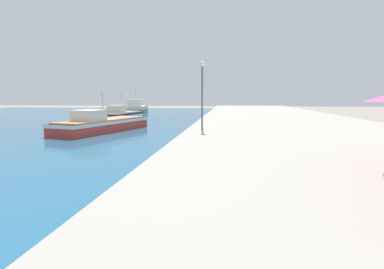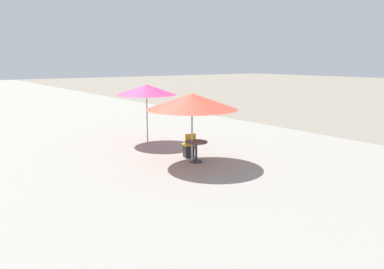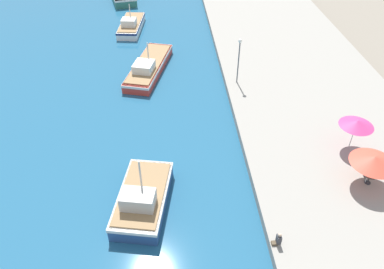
{
  "view_description": "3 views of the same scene",
  "coord_description": "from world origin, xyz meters",
  "px_view_note": "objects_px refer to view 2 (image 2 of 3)",
  "views": [
    {
      "loc": [
        2.88,
        6.69,
        2.98
      ],
      "look_at": [
        1.5,
        17.88,
        1.54
      ],
      "focal_mm": 28.0,
      "sensor_mm": 36.0,
      "label": 1
    },
    {
      "loc": [
        0.36,
        2.21,
        4.23
      ],
      "look_at": [
        7.9,
        12.47,
        1.74
      ],
      "focal_mm": 35.0,
      "sensor_mm": 36.0,
      "label": 2
    },
    {
      "loc": [
        -5.64,
        -5.15,
        19.94
      ],
      "look_at": [
        -4.0,
        18.0,
        1.34
      ],
      "focal_mm": 35.0,
      "sensor_mm": 36.0,
      "label": 3
    }
  ],
  "objects_px": {
    "cafe_umbrella_pink": "(192,101)",
    "cafe_umbrella_white": "(146,90)",
    "cafe_chair_left": "(189,149)",
    "cafe_table": "(196,147)"
  },
  "relations": [
    {
      "from": "cafe_umbrella_pink",
      "to": "cafe_umbrella_white",
      "type": "height_order",
      "value": "cafe_umbrella_white"
    },
    {
      "from": "cafe_umbrella_white",
      "to": "cafe_chair_left",
      "type": "relative_size",
      "value": 2.84
    },
    {
      "from": "cafe_chair_left",
      "to": "cafe_table",
      "type": "bearing_deg",
      "value": -90.0
    },
    {
      "from": "cafe_table",
      "to": "cafe_umbrella_white",
      "type": "bearing_deg",
      "value": 86.12
    },
    {
      "from": "cafe_umbrella_pink",
      "to": "cafe_table",
      "type": "relative_size",
      "value": 3.96
    },
    {
      "from": "cafe_umbrella_white",
      "to": "cafe_table",
      "type": "xyz_separation_m",
      "value": [
        -0.27,
        -3.92,
        -1.77
      ]
    },
    {
      "from": "cafe_umbrella_pink",
      "to": "cafe_table",
      "type": "distance_m",
      "value": 1.63
    },
    {
      "from": "cafe_umbrella_pink",
      "to": "cafe_table",
      "type": "xyz_separation_m",
      "value": [
        0.15,
        -0.04,
        -1.62
      ]
    },
    {
      "from": "cafe_umbrella_pink",
      "to": "cafe_umbrella_white",
      "type": "xyz_separation_m",
      "value": [
        0.42,
        3.88,
        0.15
      ]
    },
    {
      "from": "cafe_umbrella_white",
      "to": "cafe_chair_left",
      "type": "bearing_deg",
      "value": -91.47
    }
  ]
}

